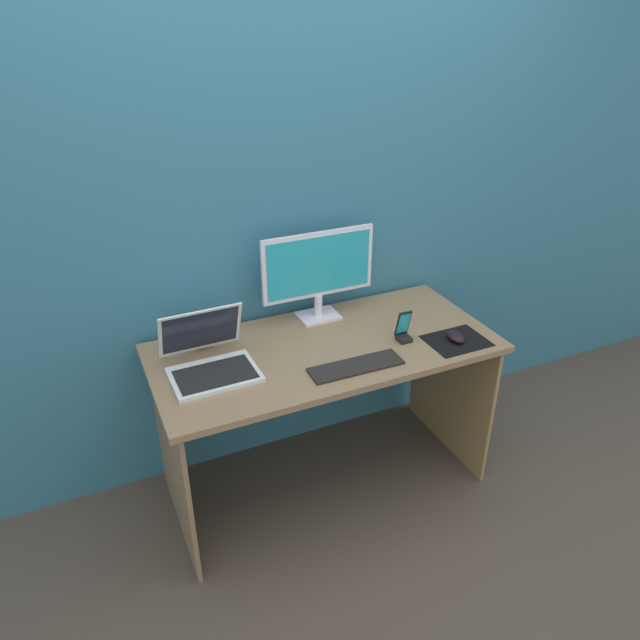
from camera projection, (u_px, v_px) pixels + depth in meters
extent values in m
plane|color=#4E4239|center=(324.00, 480.00, 2.82)|extent=(8.00, 8.00, 0.00)
cube|color=teal|center=(288.00, 202.00, 2.53)|extent=(6.00, 0.04, 2.50)
cube|color=#947352|center=(325.00, 348.00, 2.47)|extent=(1.44, 0.67, 0.03)
cube|color=#8D6E50|center=(173.00, 462.00, 2.40)|extent=(0.02, 0.63, 0.71)
cube|color=#9A7B4D|center=(450.00, 384.00, 2.90)|extent=(0.02, 0.63, 0.71)
cube|color=white|center=(318.00, 316.00, 2.69)|extent=(0.18, 0.14, 0.01)
cylinder|color=white|center=(318.00, 305.00, 2.66)|extent=(0.04, 0.04, 0.10)
cube|color=white|center=(318.00, 264.00, 2.57)|extent=(0.52, 0.02, 0.29)
cube|color=#26A5BF|center=(319.00, 265.00, 2.56)|extent=(0.48, 0.00, 0.26)
cube|color=white|center=(215.00, 375.00, 2.26)|extent=(0.33, 0.24, 0.02)
cube|color=black|center=(215.00, 374.00, 2.24)|extent=(0.30, 0.18, 0.00)
cube|color=white|center=(200.00, 330.00, 2.33)|extent=(0.33, 0.10, 0.21)
cube|color=#1E2333|center=(201.00, 330.00, 2.33)|extent=(0.30, 0.08, 0.19)
sphere|color=silver|center=(199.00, 330.00, 2.45)|extent=(0.14, 0.14, 0.14)
cube|color=black|center=(356.00, 366.00, 2.32)|extent=(0.38, 0.12, 0.01)
cube|color=black|center=(456.00, 341.00, 2.50)|extent=(0.25, 0.20, 0.00)
ellipsoid|color=black|center=(455.00, 337.00, 2.49)|extent=(0.07, 0.10, 0.04)
cube|color=black|center=(404.00, 339.00, 2.49)|extent=(0.06, 0.05, 0.02)
cube|color=black|center=(403.00, 323.00, 2.47)|extent=(0.06, 0.04, 0.12)
cube|color=#26A5BF|center=(404.00, 323.00, 2.47)|extent=(0.05, 0.03, 0.10)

